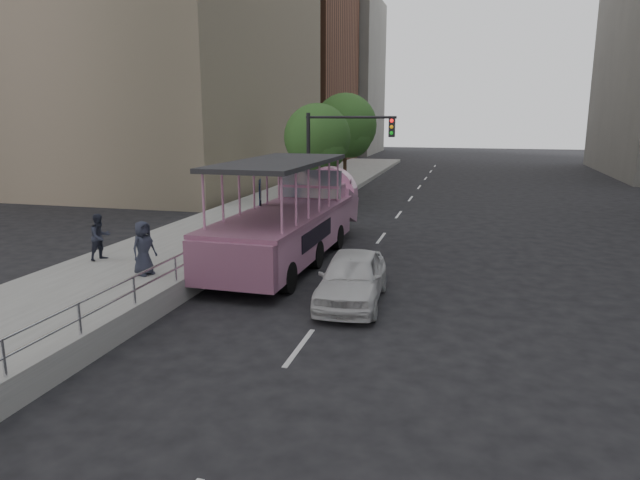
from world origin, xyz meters
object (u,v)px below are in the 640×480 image
pedestrian_mid (100,237)px  street_tree_far (347,128)px  street_tree_near (319,140)px  traffic_signal (333,150)px  pedestrian_far (144,248)px  duck_boat (294,221)px  parking_sign (260,208)px  car (352,278)px

pedestrian_mid → street_tree_far: size_ratio=0.24×
street_tree_near → traffic_signal: bearing=-65.0°
pedestrian_mid → pedestrian_far: 2.75m
duck_boat → traffic_signal: bearing=91.1°
pedestrian_mid → traffic_signal: traffic_signal is taller
duck_boat → traffic_signal: (-0.13, 6.56, 2.15)m
pedestrian_mid → street_tree_near: size_ratio=0.28×
duck_boat → street_tree_near: street_tree_near is taller
duck_boat → parking_sign: 1.35m
traffic_signal → pedestrian_mid: bearing=-120.6°
parking_sign → traffic_signal: bearing=80.1°
duck_boat → traffic_signal: traffic_signal is taller
duck_boat → street_tree_near: size_ratio=1.93×
duck_boat → street_tree_near: bearing=99.8°
street_tree_near → street_tree_far: 6.02m
parking_sign → street_tree_far: 16.21m
traffic_signal → street_tree_near: (-1.60, 3.43, 0.32)m
parking_sign → street_tree_far: size_ratio=0.44×
car → traffic_signal: 11.89m
duck_boat → pedestrian_far: size_ratio=6.57×
pedestrian_mid → pedestrian_far: bearing=-98.4°
street_tree_far → car: bearing=-77.4°
car → pedestrian_mid: 9.07m
duck_boat → parking_sign: duck_boat is taller
car → traffic_signal: size_ratio=0.81×
pedestrian_far → street_tree_far: (1.91, 20.42, 3.17)m
pedestrian_mid → parking_sign: 5.59m
parking_sign → street_tree_near: 10.23m
parking_sign → duck_boat: bearing=1.0°
parking_sign → traffic_signal: (1.15, 6.58, 1.73)m
pedestrian_far → street_tree_far: size_ratio=0.26×
duck_boat → street_tree_far: street_tree_far is taller
duck_boat → traffic_signal: 6.91m
pedestrian_mid → street_tree_near: bearing=1.7°
car → traffic_signal: traffic_signal is taller
pedestrian_far → parking_sign: size_ratio=0.59×
street_tree_near → car: bearing=-71.7°
duck_boat → car: (3.08, -4.55, -0.63)m
car → street_tree_near: bearing=104.9°
traffic_signal → street_tree_near: 3.80m
pedestrian_mid → street_tree_near: street_tree_near is taller
pedestrian_mid → street_tree_far: (4.35, 19.14, 3.22)m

